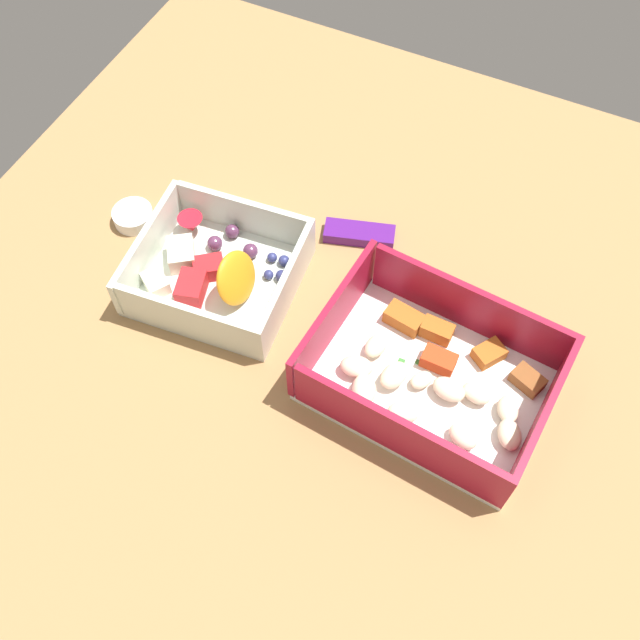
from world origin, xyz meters
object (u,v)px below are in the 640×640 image
at_px(pasta_container, 432,375).
at_px(paper_cup_liner, 133,216).
at_px(fruit_bowl, 216,270).
at_px(candy_bar, 359,234).

bearing_deg(pasta_container, paper_cup_liner, 177.29).
height_order(fruit_bowl, candy_bar, fruit_bowl).
xyz_separation_m(fruit_bowl, paper_cup_liner, (-0.11, 0.03, -0.01)).
bearing_deg(candy_bar, fruit_bowl, -133.35).
xyz_separation_m(pasta_container, candy_bar, (-0.12, 0.12, -0.01)).
bearing_deg(fruit_bowl, paper_cup_liner, 166.25).
distance_m(candy_bar, paper_cup_liner, 0.23).
bearing_deg(fruit_bowl, pasta_container, -4.15).
bearing_deg(pasta_container, candy_bar, 139.63).
xyz_separation_m(pasta_container, fruit_bowl, (-0.22, 0.02, -0.00)).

